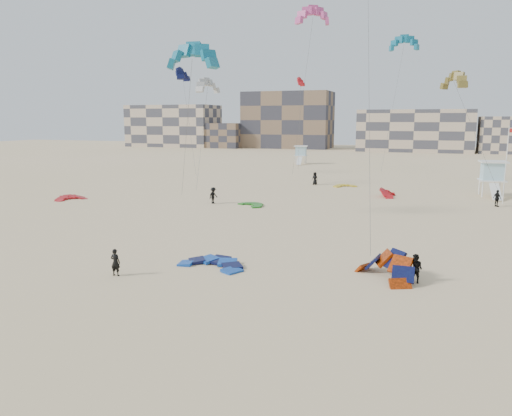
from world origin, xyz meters
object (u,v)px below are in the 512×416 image
(kite_ground_orange, at_px, (385,278))
(lifeguard_tower_near, at_px, (492,179))
(kitesurfer_main, at_px, (115,262))
(kite_ground_blue, at_px, (212,266))

(kite_ground_orange, xyz_separation_m, lifeguard_tower_near, (9.02, 37.09, 2.12))
(kitesurfer_main, bearing_deg, lifeguard_tower_near, -123.54)
(kite_ground_orange, bearing_deg, kitesurfer_main, -114.43)
(kitesurfer_main, relative_size, lifeguard_tower_near, 0.28)
(kite_ground_blue, bearing_deg, lifeguard_tower_near, 71.49)
(kite_ground_blue, relative_size, kite_ground_orange, 0.99)
(lifeguard_tower_near, bearing_deg, kitesurfer_main, -124.67)
(kite_ground_blue, bearing_deg, kite_ground_orange, 15.23)
(kite_ground_orange, bearing_deg, lifeguard_tower_near, 123.87)
(kitesurfer_main, xyz_separation_m, lifeguard_tower_near, (24.22, 42.04, 1.29))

